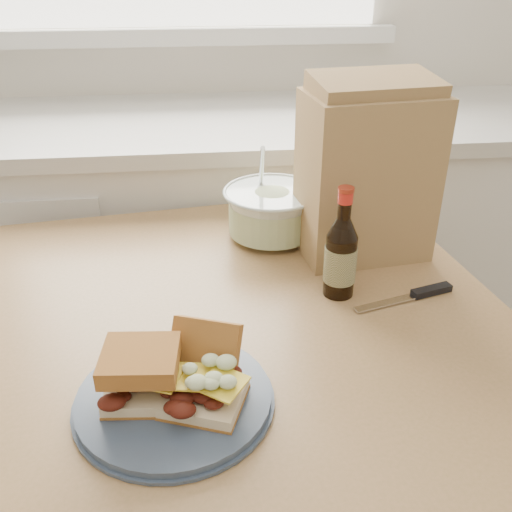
{
  "coord_description": "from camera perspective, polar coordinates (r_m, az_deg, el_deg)",
  "views": [
    {
      "loc": [
        0.02,
        0.07,
        1.38
      ],
      "look_at": [
        0.12,
        0.96,
        0.88
      ],
      "focal_mm": 40.0,
      "sensor_mm": 36.0,
      "label": 1
    }
  ],
  "objects": [
    {
      "name": "sandwich_left",
      "position": [
        0.81,
        -11.35,
        -11.47
      ],
      "size": [
        0.11,
        0.1,
        0.08
      ],
      "rotation": [
        0.0,
        0.0,
        -0.09
      ],
      "color": "beige",
      "rests_on": "plate"
    },
    {
      "name": "sandwich_right",
      "position": [
        0.81,
        -5.22,
        -11.84
      ],
      "size": [
        0.13,
        0.17,
        0.09
      ],
      "rotation": [
        0.0,
        0.0,
        -0.36
      ],
      "color": "beige",
      "rests_on": "plate"
    },
    {
      "name": "beer_bottle",
      "position": [
        1.03,
        8.47,
        0.02
      ],
      "size": [
        0.06,
        0.06,
        0.21
      ],
      "rotation": [
        0.0,
        0.0,
        -0.23
      ],
      "color": "black",
      "rests_on": "dining_table"
    },
    {
      "name": "knife",
      "position": [
        1.09,
        16.07,
        -3.64
      ],
      "size": [
        0.2,
        0.07,
        0.01
      ],
      "rotation": [
        0.0,
        0.0,
        0.27
      ],
      "color": "silver",
      "rests_on": "dining_table"
    },
    {
      "name": "dining_table",
      "position": [
        1.07,
        -2.01,
        -11.21
      ],
      "size": [
        1.08,
        1.08,
        0.8
      ],
      "rotation": [
        0.0,
        0.0,
        0.13
      ],
      "color": "#B08053",
      "rests_on": "ground"
    },
    {
      "name": "plate",
      "position": [
        0.84,
        -8.18,
        -13.94
      ],
      "size": [
        0.27,
        0.27,
        0.02
      ],
      "primitive_type": "cylinder",
      "color": "#3A495E",
      "rests_on": "dining_table"
    },
    {
      "name": "coleslaw_bowl",
      "position": [
        1.24,
        1.58,
        4.23
      ],
      "size": [
        0.21,
        0.21,
        0.21
      ],
      "color": "silver",
      "rests_on": "dining_table"
    },
    {
      "name": "cabinet_run",
      "position": [
        1.86,
        -6.07,
        -0.4
      ],
      "size": [
        2.5,
        0.64,
        0.94
      ],
      "color": "white",
      "rests_on": "ground"
    },
    {
      "name": "paper_bag",
      "position": [
        1.16,
        10.96,
        7.79
      ],
      "size": [
        0.27,
        0.19,
        0.33
      ],
      "primitive_type": "cube",
      "rotation": [
        0.0,
        0.0,
        0.13
      ],
      "color": "tan",
      "rests_on": "dining_table"
    }
  ]
}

